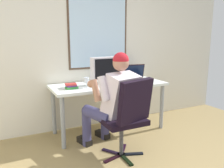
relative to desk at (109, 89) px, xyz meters
The scene contains 9 objects.
wall_rear 0.78m from the desk, 120.98° to the left, with size 5.45×0.08×2.55m.
desk is the anchor object (origin of this frame).
office_chair 0.89m from the desk, 101.37° to the right, with size 0.57×0.58×0.98m.
person_seated 0.65m from the desk, 112.00° to the right, with size 0.65×0.90×1.26m.
crt_monitor 0.31m from the desk, 148.85° to the left, with size 0.49×0.23×0.40m.
laptop 0.54m from the desk, ahead, with size 0.39×0.38×0.25m.
wine_glass 0.47m from the desk, 162.82° to the right, with size 0.08×0.08×0.15m.
book_stack 0.63m from the desk, behind, with size 0.17×0.13×0.08m.
coffee_mug 0.32m from the desk, 32.01° to the right, with size 0.08×0.08×0.09m.
Camera 1 is at (-1.22, -1.36, 1.44)m, focal length 37.27 mm.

